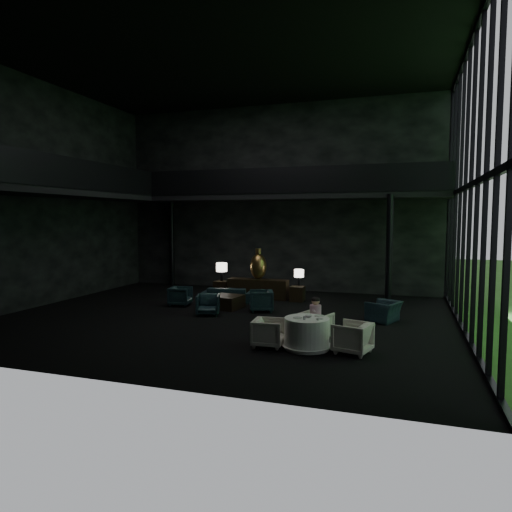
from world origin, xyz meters
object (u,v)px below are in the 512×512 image
(dining_table, at_px, (307,335))
(dining_chair_north, at_px, (315,324))
(console, at_px, (258,289))
(sofa, at_px, (228,293))
(lounge_armchair_west, at_px, (180,296))
(coffee_table, at_px, (226,302))
(side_table_right, at_px, (297,294))
(dining_chair_east, at_px, (352,336))
(lounge_armchair_south, at_px, (208,304))
(table_lamp_left, at_px, (222,268))
(table_lamp_right, at_px, (299,274))
(side_table_left, at_px, (222,288))
(bronze_urn, at_px, (258,266))
(lounge_armchair_east, at_px, (261,299))
(window_armchair, at_px, (384,310))
(dining_chair_west, at_px, (269,332))
(child, at_px, (315,309))

(dining_table, xyz_separation_m, dining_chair_north, (0.02, 0.98, 0.05))
(console, height_order, sofa, console)
(lounge_armchair_west, xyz_separation_m, coffee_table, (1.73, 0.08, -0.14))
(console, xyz_separation_m, side_table_right, (1.60, -0.12, -0.10))
(side_table_right, xyz_separation_m, dining_chair_east, (2.71, -6.11, 0.13))
(lounge_armchair_south, bearing_deg, coffee_table, 64.80)
(dining_chair_north, height_order, dining_chair_east, dining_chair_east)
(table_lamp_left, distance_m, coffee_table, 2.78)
(table_lamp_right, bearing_deg, side_table_left, 179.68)
(bronze_urn, xyz_separation_m, lounge_armchair_west, (-2.19, -2.32, -0.91))
(dining_chair_east, bearing_deg, dining_chair_north, -118.05)
(lounge_armchair_east, xyz_separation_m, dining_chair_north, (2.40, -2.89, -0.02))
(side_table_right, bearing_deg, sofa, -158.85)
(lounge_armchair_west, xyz_separation_m, window_armchair, (7.06, -0.37, 0.01))
(table_lamp_right, bearing_deg, lounge_armchair_west, -147.44)
(console, relative_size, lounge_armchair_west, 3.30)
(sofa, xyz_separation_m, dining_chair_east, (5.14, -5.16, 0.07))
(coffee_table, bearing_deg, console, 78.26)
(console, xyz_separation_m, dining_chair_north, (3.26, -5.22, -0.00))
(side_table_left, height_order, dining_chair_north, dining_chair_north)
(dining_chair_west, distance_m, child, 1.52)
(side_table_right, relative_size, dining_chair_north, 0.75)
(table_lamp_right, relative_size, dining_chair_west, 0.85)
(bronze_urn, height_order, table_lamp_left, bronze_urn)
(sofa, distance_m, dining_table, 6.55)
(table_lamp_right, height_order, sofa, table_lamp_right)
(bronze_urn, relative_size, sofa, 0.69)
(table_lamp_right, bearing_deg, dining_table, -75.56)
(lounge_armchair_south, bearing_deg, dining_table, -54.29)
(dining_chair_east, bearing_deg, dining_table, -75.71)
(bronze_urn, height_order, lounge_armchair_west, bronze_urn)
(sofa, height_order, dining_chair_west, dining_chair_west)
(lounge_armchair_west, relative_size, dining_chair_east, 0.88)
(window_armchair, bearing_deg, dining_table, -1.93)
(side_table_left, distance_m, coffee_table, 2.62)
(console, relative_size, bronze_urn, 1.98)
(dining_chair_east, bearing_deg, table_lamp_right, -141.32)
(dining_chair_west, bearing_deg, table_lamp_right, 2.30)
(lounge_armchair_south, xyz_separation_m, window_armchair, (5.47, 0.78, 0.02))
(console, distance_m, lounge_armchair_east, 2.48)
(dining_chair_north, bearing_deg, lounge_armchair_west, -8.59)
(table_lamp_right, xyz_separation_m, coffee_table, (-2.06, -2.34, -0.78))
(sofa, height_order, coffee_table, sofa)
(console, bearing_deg, lounge_armchair_east, -69.70)
(side_table_right, xyz_separation_m, table_lamp_right, (0.00, 0.26, 0.72))
(lounge_armchair_west, bearing_deg, table_lamp_left, -23.20)
(bronze_urn, height_order, dining_chair_west, bronze_urn)
(console, height_order, lounge_armchair_south, console)
(lounge_armchair_west, bearing_deg, dining_chair_west, -141.42)
(side_table_left, distance_m, window_armchair, 7.05)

